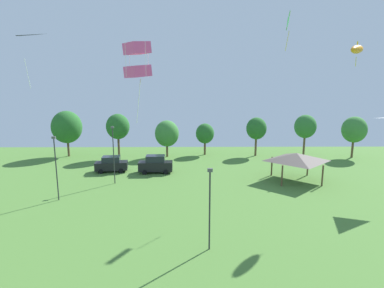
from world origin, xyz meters
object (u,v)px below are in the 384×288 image
at_px(kite_flying_1, 137,60).
at_px(light_post_0, 114,152).
at_px(park_pavilion, 297,157).
at_px(treeline_tree_1, 118,127).
at_px(treeline_tree_3, 205,134).
at_px(treeline_tree_4, 256,129).
at_px(kite_flying_0, 372,129).
at_px(kite_flying_9, 16,48).
at_px(kite_flying_4, 357,49).
at_px(treeline_tree_2, 167,134).
at_px(kite_flying_5, 288,22).
at_px(treeline_tree_0, 67,127).
at_px(treeline_tree_5, 305,127).
at_px(parked_car_leftmost, 111,164).
at_px(light_post_1, 210,205).
at_px(light_post_2, 56,165).
at_px(treeline_tree_6, 354,130).
at_px(parked_car_second_from_left, 156,164).

relative_size(kite_flying_1, light_post_0, 0.82).
height_order(park_pavilion, treeline_tree_1, treeline_tree_1).
bearing_deg(treeline_tree_3, kite_flying_1, -102.33).
bearing_deg(treeline_tree_4, park_pavilion, -82.49).
xyz_separation_m(kite_flying_0, kite_flying_9, (-39.77, 2.71, 8.94)).
height_order(kite_flying_4, treeline_tree_2, kite_flying_4).
relative_size(kite_flying_1, treeline_tree_3, 1.05).
relative_size(kite_flying_9, treeline_tree_4, 0.72).
bearing_deg(light_post_0, treeline_tree_3, 53.80).
distance_m(kite_flying_5, treeline_tree_0, 38.50).
height_order(kite_flying_5, treeline_tree_0, kite_flying_5).
bearing_deg(light_post_0, treeline_tree_5, 28.99).
height_order(parked_car_leftmost, treeline_tree_5, treeline_tree_5).
distance_m(kite_flying_9, treeline_tree_5, 44.97).
xyz_separation_m(light_post_1, treeline_tree_1, (-13.37, 29.66, 1.92)).
xyz_separation_m(light_post_2, treeline_tree_5, (34.42, 22.16, 1.21)).
bearing_deg(kite_flying_0, kite_flying_1, -156.72).
bearing_deg(treeline_tree_1, kite_flying_4, -33.47).
xyz_separation_m(kite_flying_4, treeline_tree_3, (-13.96, 21.49, -11.66)).
distance_m(kite_flying_1, parked_car_leftmost, 23.81).
xyz_separation_m(treeline_tree_2, treeline_tree_6, (31.73, -0.99, 0.76)).
bearing_deg(treeline_tree_6, light_post_0, -159.43).
bearing_deg(light_post_0, kite_flying_1, -67.79).
bearing_deg(treeline_tree_3, treeline_tree_2, -166.89).
height_order(treeline_tree_0, treeline_tree_4, treeline_tree_0).
distance_m(light_post_0, treeline_tree_6, 39.72).
bearing_deg(light_post_0, light_post_1, -55.68).
relative_size(kite_flying_1, treeline_tree_4, 0.87).
xyz_separation_m(treeline_tree_0, treeline_tree_6, (48.95, -1.45, -0.32)).
bearing_deg(treeline_tree_5, treeline_tree_0, -178.44).
distance_m(treeline_tree_0, treeline_tree_6, 48.98).
xyz_separation_m(park_pavilion, treeline_tree_4, (-1.92, 14.58, 1.73)).
relative_size(kite_flying_5, treeline_tree_4, 0.65).
bearing_deg(light_post_2, kite_flying_4, 1.17).
relative_size(treeline_tree_3, treeline_tree_6, 0.80).
height_order(kite_flying_0, treeline_tree_6, kite_flying_0).
height_order(park_pavilion, treeline_tree_6, treeline_tree_6).
height_order(kite_flying_9, treeline_tree_0, kite_flying_9).
distance_m(treeline_tree_2, treeline_tree_4, 15.54).
distance_m(kite_flying_0, parked_car_second_from_left, 26.87).
bearing_deg(kite_flying_4, parked_car_second_from_left, 155.51).
bearing_deg(treeline_tree_1, parked_car_leftmost, -83.95).
bearing_deg(treeline_tree_3, kite_flying_4, -56.99).
relative_size(kite_flying_5, treeline_tree_5, 0.62).
height_order(light_post_2, treeline_tree_0, treeline_tree_0).
xyz_separation_m(parked_car_second_from_left, treeline_tree_1, (-7.23, 9.20, 4.15)).
bearing_deg(parked_car_second_from_left, light_post_0, -135.03).
bearing_deg(treeline_tree_3, parked_car_second_from_left, -122.66).
height_order(kite_flying_4, treeline_tree_4, kite_flying_4).
relative_size(kite_flying_0, parked_car_leftmost, 0.87).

